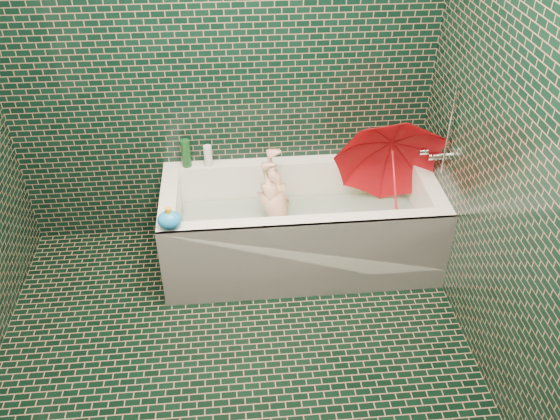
{
  "coord_description": "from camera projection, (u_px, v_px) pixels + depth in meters",
  "views": [
    {
      "loc": [
        0.05,
        -1.93,
        2.56
      ],
      "look_at": [
        0.3,
        0.82,
        0.54
      ],
      "focal_mm": 38.0,
      "sensor_mm": 36.0,
      "label": 1
    }
  ],
  "objects": [
    {
      "name": "rubber_duck",
      "position": [
        363.0,
        150.0,
        3.86
      ],
      "size": [
        0.13,
        0.11,
        0.11
      ],
      "rotation": [
        0.0,
        0.0,
        0.32
      ],
      "color": "gold",
      "rests_on": "bathtub"
    },
    {
      "name": "bathtub",
      "position": [
        300.0,
        233.0,
        3.78
      ],
      "size": [
        1.7,
        0.75,
        0.55
      ],
      "color": "white",
      "rests_on": "floor"
    },
    {
      "name": "child",
      "position": [
        278.0,
        216.0,
        3.76
      ],
      "size": [
        0.93,
        0.58,
        0.31
      ],
      "primitive_type": "imported",
      "rotation": [
        -1.44,
        0.0,
        -1.91
      ],
      "color": "#E4AB8E",
      "rests_on": "bathtub"
    },
    {
      "name": "faucet",
      "position": [
        438.0,
        150.0,
        3.51
      ],
      "size": [
        0.18,
        0.19,
        0.55
      ],
      "color": "silver",
      "rests_on": "wall_right"
    },
    {
      "name": "floor",
      "position": [
        237.0,
        391.0,
        3.06
      ],
      "size": [
        2.8,
        2.8,
        0.0
      ],
      "primitive_type": "plane",
      "color": "black",
      "rests_on": "ground"
    },
    {
      "name": "bottle_right_pump",
      "position": [
        418.0,
        146.0,
        3.84
      ],
      "size": [
        0.06,
        0.06,
        0.16
      ],
      "primitive_type": "cylinder",
      "rotation": [
        0.0,
        0.0,
        -0.3
      ],
      "color": "silver",
      "rests_on": "bathtub"
    },
    {
      "name": "wall_back",
      "position": [
        219.0,
        56.0,
        3.45
      ],
      "size": [
        2.8,
        0.0,
        2.8
      ],
      "primitive_type": "plane",
      "rotation": [
        1.57,
        0.0,
        0.0
      ],
      "color": "black",
      "rests_on": "floor"
    },
    {
      "name": "water",
      "position": [
        300.0,
        221.0,
        3.74
      ],
      "size": [
        1.48,
        0.53,
        0.0
      ],
      "primitive_type": "cube",
      "color": "silver",
      "rests_on": "bathtub"
    },
    {
      "name": "wall_right",
      "position": [
        542.0,
        175.0,
        2.42
      ],
      "size": [
        0.0,
        2.8,
        2.8
      ],
      "primitive_type": "plane",
      "rotation": [
        1.57,
        0.0,
        -1.57
      ],
      "color": "black",
      "rests_on": "floor"
    },
    {
      "name": "bath_mat",
      "position": [
        300.0,
        238.0,
        3.82
      ],
      "size": [
        1.35,
        0.47,
        0.01
      ],
      "primitive_type": "cube",
      "color": "green",
      "rests_on": "bathtub"
    },
    {
      "name": "bath_toy",
      "position": [
        169.0,
        220.0,
        3.24
      ],
      "size": [
        0.14,
        0.12,
        0.13
      ],
      "rotation": [
        0.0,
        0.0,
        0.1
      ],
      "color": "#1A8BF2",
      "rests_on": "bathtub"
    },
    {
      "name": "umbrella",
      "position": [
        394.0,
        178.0,
        3.56
      ],
      "size": [
        0.94,
        0.98,
        0.97
      ],
      "primitive_type": "imported",
      "rotation": [
        0.36,
        -0.27,
        -0.25
      ],
      "color": "red",
      "rests_on": "bathtub"
    },
    {
      "name": "soap_bottle_c",
      "position": [
        407.0,
        153.0,
        3.92
      ],
      "size": [
        0.13,
        0.13,
        0.15
      ],
      "primitive_type": "imported",
      "rotation": [
        0.0,
        0.0,
        0.1
      ],
      "color": "#12411B",
      "rests_on": "bathtub"
    },
    {
      "name": "bottle_left_tall",
      "position": [
        186.0,
        153.0,
        3.74
      ],
      "size": [
        0.06,
        0.06,
        0.18
      ],
      "primitive_type": "cylinder",
      "rotation": [
        0.0,
        0.0,
        0.07
      ],
      "color": "#12411B",
      "rests_on": "bathtub"
    },
    {
      "name": "soap_bottle_b",
      "position": [
        415.0,
        154.0,
        3.91
      ],
      "size": [
        0.11,
        0.11,
        0.19
      ],
      "primitive_type": "imported",
      "rotation": [
        0.0,
        0.0,
        0.42
      ],
      "color": "#431D6D",
      "rests_on": "bathtub"
    },
    {
      "name": "soap_bottle_a",
      "position": [
        416.0,
        155.0,
        3.9
      ],
      "size": [
        0.12,
        0.13,
        0.25
      ],
      "primitive_type": "imported",
      "rotation": [
        0.0,
        0.0,
        0.38
      ],
      "color": "white",
      "rests_on": "bathtub"
    },
    {
      "name": "bottle_right_tall",
      "position": [
        401.0,
        140.0,
        3.85
      ],
      "size": [
        0.07,
        0.07,
        0.22
      ],
      "primitive_type": "cylinder",
      "rotation": [
        0.0,
        0.0,
        0.18
      ],
      "color": "#12411B",
      "rests_on": "bathtub"
    },
    {
      "name": "bottle_left_short",
      "position": [
        208.0,
        156.0,
        3.75
      ],
      "size": [
        0.07,
        0.07,
        0.14
      ],
      "primitive_type": "cylinder",
      "rotation": [
        0.0,
        0.0,
        0.39
      ],
      "color": "white",
      "rests_on": "bathtub"
    }
  ]
}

